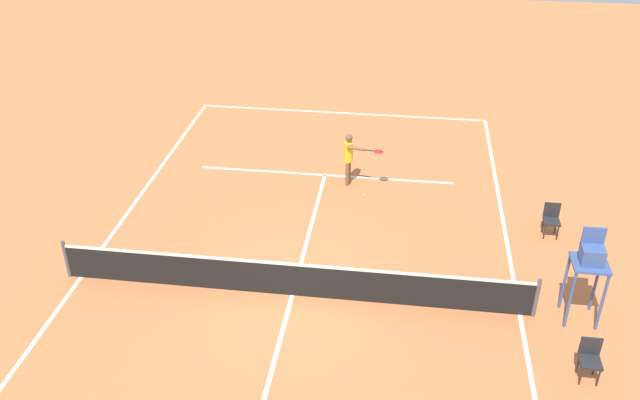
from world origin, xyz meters
TOP-DOWN VIEW (x-y plane):
  - ground_plane at (0.00, 0.00)m, footprint 60.00×60.00m
  - court_lines at (0.00, 0.00)m, footprint 11.07×22.88m
  - tennis_net at (0.00, 0.00)m, footprint 11.67×0.10m
  - player_serving at (-0.85, -5.78)m, footprint 1.26×0.74m
  - tennis_ball at (-1.38, -5.10)m, footprint 0.07×0.07m
  - umpire_chair at (-6.80, -0.08)m, footprint 0.80×0.80m
  - courtside_chair_near at (-6.62, 1.87)m, footprint 0.44×0.46m
  - courtside_chair_mid at (-6.68, -3.64)m, footprint 0.44×0.46m

SIDE VIEW (x-z plane):
  - ground_plane at x=0.00m, z-range 0.00..0.00m
  - court_lines at x=0.00m, z-range 0.00..0.01m
  - tennis_ball at x=-1.38m, z-range 0.00..0.07m
  - tennis_net at x=0.00m, z-range -0.04..1.03m
  - courtside_chair_near at x=-6.62m, z-range 0.06..1.01m
  - courtside_chair_mid at x=-6.68m, z-range 0.06..1.01m
  - player_serving at x=-0.85m, z-range 0.17..1.90m
  - umpire_chair at x=-6.80m, z-range 0.40..2.81m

